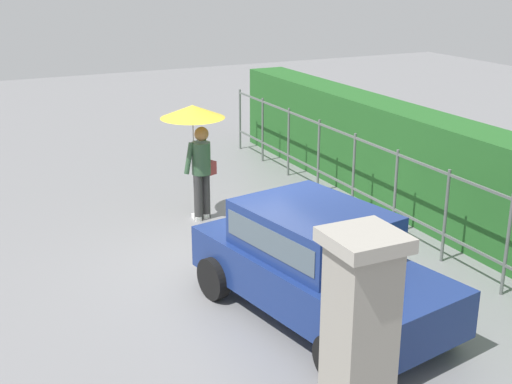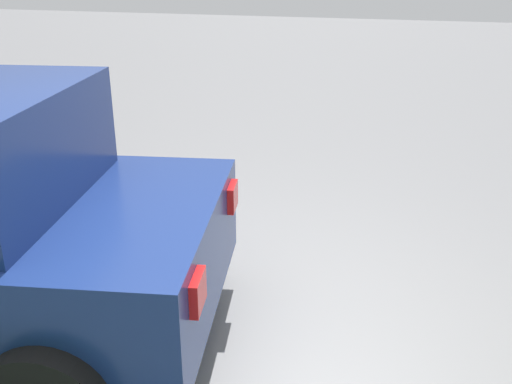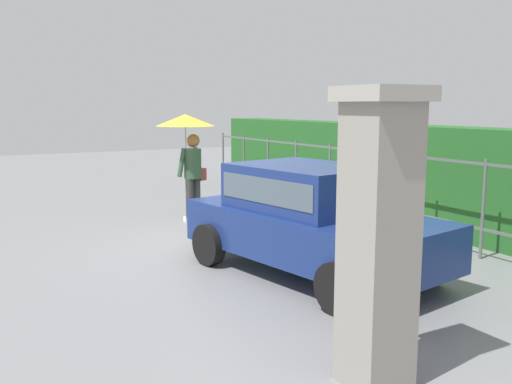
# 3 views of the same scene
# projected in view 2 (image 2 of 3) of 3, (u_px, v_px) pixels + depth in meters

# --- Properties ---
(ground_plane) EXTENTS (40.00, 40.00, 0.00)m
(ground_plane) POSITION_uv_depth(u_px,v_px,m) (218.00, 366.00, 3.20)
(ground_plane) COLOR slate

